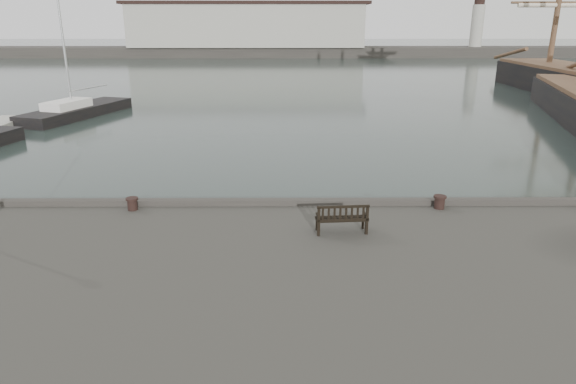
# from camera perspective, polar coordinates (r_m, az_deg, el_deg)

# --- Properties ---
(ground) EXTENTS (400.00, 400.00, 0.00)m
(ground) POSITION_cam_1_polar(r_m,az_deg,el_deg) (16.82, 0.99, -6.25)
(ground) COLOR black
(ground) RESTS_ON ground
(breakwater) EXTENTS (140.00, 9.50, 12.20)m
(breakwater) POSITION_cam_1_polar(r_m,az_deg,el_deg) (107.38, -2.69, 17.04)
(breakwater) COLOR #383530
(breakwater) RESTS_ON ground
(bench) EXTENTS (1.44, 0.59, 0.81)m
(bench) POSITION_cam_1_polar(r_m,az_deg,el_deg) (14.00, 5.97, -3.50)
(bench) COLOR black
(bench) RESTS_ON quay
(bollard_left) EXTENTS (0.37, 0.37, 0.39)m
(bollard_left) POSITION_cam_1_polar(r_m,az_deg,el_deg) (16.29, -16.91, -1.27)
(bollard_left) COLOR black
(bollard_left) RESTS_ON quay
(bollard_right) EXTENTS (0.47, 0.47, 0.41)m
(bollard_right) POSITION_cam_1_polar(r_m,az_deg,el_deg) (16.38, 16.49, -1.09)
(bollard_right) COLOR black
(bollard_right) RESTS_ON quay
(yacht_d) EXTENTS (5.78, 10.66, 12.86)m
(yacht_d) POSITION_cam_1_polar(r_m,az_deg,el_deg) (43.06, -22.34, 8.05)
(yacht_d) COLOR black
(yacht_d) RESTS_ON ground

